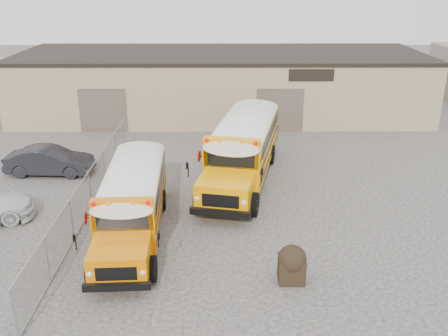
{
  "coord_description": "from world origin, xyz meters",
  "views": [
    {
      "loc": [
        0.05,
        -17.93,
        10.16
      ],
      "look_at": [
        0.16,
        4.0,
        1.6
      ],
      "focal_mm": 40.0,
      "sensor_mm": 36.0,
      "label": 1
    }
  ],
  "objects_px": {
    "tarp_bundle": "(292,263)",
    "school_bus_left": "(145,151)",
    "school_bus_right": "(260,112)",
    "car_dark": "(50,161)"
  },
  "relations": [
    {
      "from": "tarp_bundle",
      "to": "school_bus_left",
      "type": "bearing_deg",
      "value": 124.45
    },
    {
      "from": "school_bus_right",
      "to": "school_bus_left",
      "type": "bearing_deg",
      "value": -133.49
    },
    {
      "from": "school_bus_right",
      "to": "tarp_bundle",
      "type": "distance_m",
      "value": 16.24
    },
    {
      "from": "school_bus_left",
      "to": "school_bus_right",
      "type": "distance_m",
      "value": 9.39
    },
    {
      "from": "school_bus_left",
      "to": "tarp_bundle",
      "type": "height_order",
      "value": "school_bus_left"
    },
    {
      "from": "school_bus_left",
      "to": "school_bus_right",
      "type": "bearing_deg",
      "value": 46.51
    },
    {
      "from": "school_bus_left",
      "to": "car_dark",
      "type": "xyz_separation_m",
      "value": [
        -5.28,
        0.78,
        -0.8
      ]
    },
    {
      "from": "school_bus_right",
      "to": "car_dark",
      "type": "distance_m",
      "value": 13.24
    },
    {
      "from": "school_bus_left",
      "to": "tarp_bundle",
      "type": "xyz_separation_m",
      "value": [
        6.44,
        -9.39,
        -0.85
      ]
    },
    {
      "from": "school_bus_left",
      "to": "tarp_bundle",
      "type": "distance_m",
      "value": 11.42
    }
  ]
}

